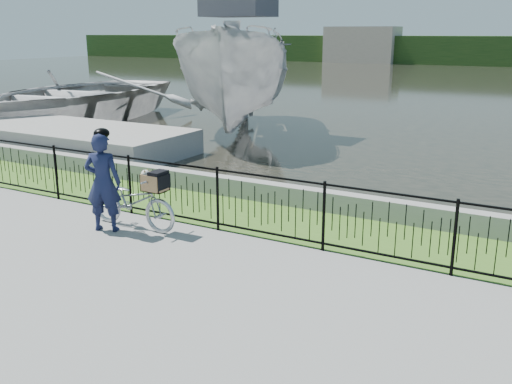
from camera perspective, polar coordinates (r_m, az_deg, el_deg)
The scene contains 11 objects.
ground at distance 8.40m, azimuth -4.02°, elevation -8.11°, with size 120.00×120.00×0.00m, color gray.
grass_strip at distance 10.51m, azimuth 3.77°, elevation -3.09°, with size 60.00×2.00×0.01m, color #436F22.
water at distance 39.77m, azimuth 23.39°, elevation 9.55°, with size 120.00×120.00×0.00m, color black.
quay_wall at distance 11.33m, azimuth 5.98°, elevation -0.72°, with size 60.00×0.30×0.40m, color gray.
fence at distance 9.49m, azimuth 1.21°, elevation -1.53°, with size 14.00×0.06×1.15m, color black, non-canonical shape.
far_building_left at distance 68.15m, azimuth 10.57°, elevation 14.27°, with size 8.00×4.00×4.00m, color #B09F8D.
dock at distance 18.82m, azimuth -20.66°, elevation 5.41°, with size 10.00×3.00×0.70m, color gray.
bicycle_rig at distance 10.35m, azimuth -12.15°, elevation -0.86°, with size 1.85×0.64×1.13m.
cyclist at distance 10.22m, azimuth -15.07°, elevation 1.07°, with size 0.75×0.63×1.82m.
boat_near at distance 19.97m, azimuth -1.72°, elevation 11.60°, with size 7.31×10.14×5.48m.
boat_far at distance 23.64m, azimuth -17.45°, elevation 9.17°, with size 8.02×10.37×1.98m.
Camera 1 is at (4.26, -6.40, 3.38)m, focal length 40.00 mm.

